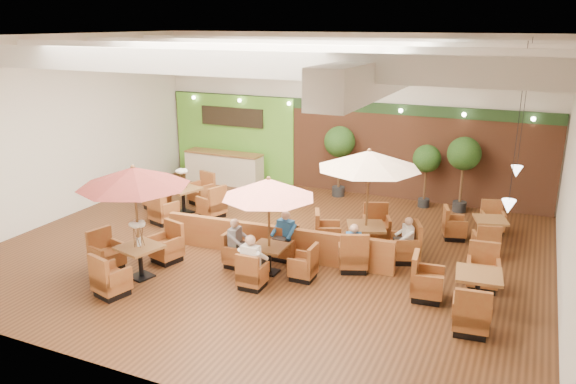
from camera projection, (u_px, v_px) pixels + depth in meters
The scene contains 17 objects.
room at pixel (297, 108), 14.91m from camera, with size 14.04×14.00×5.52m.
service_counter at pixel (224, 168), 21.01m from camera, with size 3.00×0.75×1.18m.
booth_divider at pixel (275, 242), 14.38m from camera, with size 6.15×0.18×0.85m, color brown.
table_0 at pixel (133, 198), 12.82m from camera, with size 2.70×2.84×2.77m.
table_1 at pixel (269, 207), 13.13m from camera, with size 2.35×2.35×2.43m.
table_2 at pixel (368, 184), 14.09m from camera, with size 2.97×2.97×2.84m.
table_3 at pixel (183, 200), 17.72m from camera, with size 2.95×2.95×1.61m.
table_4 at pixel (462, 289), 11.90m from camera, with size 1.93×2.83×1.04m.
table_5 at pixel (479, 231), 15.37m from camera, with size 1.81×2.60×0.92m.
topiary_0 at pixel (340, 145), 19.07m from camera, with size 1.06×1.06×2.45m.
topiary_1 at pixel (427, 161), 17.99m from camera, with size 0.89×0.89×2.07m.
topiary_2 at pixel (464, 157), 17.47m from camera, with size 1.04×1.04×2.42m.
diner_0 at pixel (252, 256), 12.62m from camera, with size 0.42×0.34×0.84m.
diner_1 at pixel (285, 231), 14.16m from camera, with size 0.43×0.36×0.83m.
diner_2 at pixel (237, 238), 13.74m from camera, with size 0.32×0.39×0.78m.
diner_3 at pixel (354, 242), 13.52m from camera, with size 0.42×0.39×0.76m.
diner_4 at pixel (406, 235), 14.03m from camera, with size 0.40×0.41×0.73m.
Camera 1 is at (6.14, -12.49, 5.84)m, focal length 35.00 mm.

